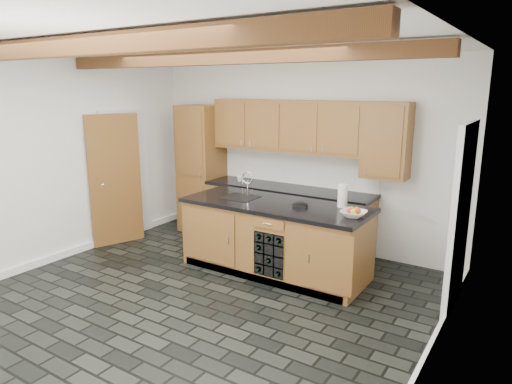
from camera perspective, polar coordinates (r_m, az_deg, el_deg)
ground at (r=5.36m, az=-7.81°, el=-13.56°), size 5.00×5.00×0.00m
room_shell at (r=5.33m, az=-5.31°, el=3.67°), size 5.01×5.00×5.00m
back_cabinetry at (r=6.98m, az=1.55°, el=1.37°), size 3.65×0.62×2.20m
island at (r=5.98m, az=2.36°, el=-5.73°), size 2.48×0.96×0.93m
faucet at (r=6.17m, az=-1.82°, el=-0.32°), size 0.45×0.40×0.34m
kitchen_scale at (r=5.70m, az=5.53°, el=-1.58°), size 0.19×0.13×0.05m
fruit_bowl at (r=5.35m, az=12.11°, el=-2.67°), size 0.29×0.29×0.07m
fruit_cluster at (r=5.34m, az=12.13°, el=-2.27°), size 0.16×0.17×0.07m
paper_towel at (r=5.74m, az=10.77°, el=-0.46°), size 0.12×0.12×0.28m
mug at (r=7.19m, az=-2.05°, el=1.65°), size 0.11×0.11×0.08m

